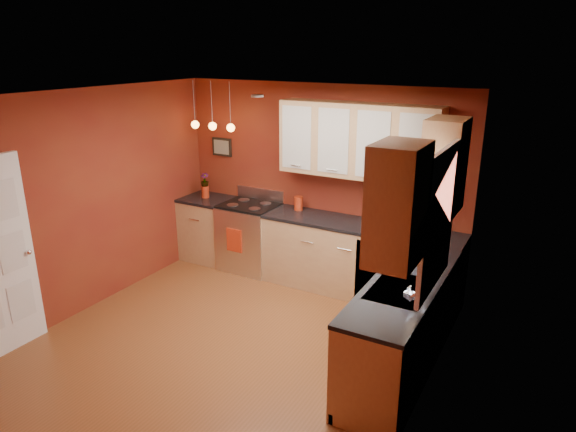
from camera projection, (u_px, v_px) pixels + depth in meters
The scene contains 26 objects.
floor at pixel (231, 345), 5.49m from camera, with size 4.20×4.20×0.00m, color brown.
ceiling at pixel (221, 97), 4.67m from camera, with size 4.00×4.20×0.02m, color white.
wall_back at pixel (319, 183), 6.82m from camera, with size 4.00×0.02×2.60m, color maroon.
wall_front at pixel (38, 327), 3.34m from camera, with size 4.00×0.02×2.60m, color maroon.
wall_left at pixel (87, 202), 6.00m from camera, with size 0.02×4.20×2.60m, color maroon.
wall_right at pixel (428, 272), 4.16m from camera, with size 0.02×4.20×2.60m, color maroon.
base_cabinets_back_left at pixel (209, 230), 7.60m from camera, with size 0.70×0.60×0.90m, color tan.
base_cabinets_back_right at pixel (359, 261), 6.50m from camera, with size 2.54×0.60×0.90m, color tan.
base_cabinets_right at pixel (402, 329), 4.94m from camera, with size 0.60×2.10×0.90m, color tan.
counter_back_left at pixel (207, 199), 7.45m from camera, with size 0.70×0.62×0.04m, color black.
counter_back_right at pixel (361, 226), 6.36m from camera, with size 2.54×0.62×0.04m, color black.
counter_right at pixel (405, 285), 4.79m from camera, with size 0.62×2.10×0.04m, color black.
gas_range at pixel (250, 236), 7.26m from camera, with size 0.76×0.64×1.11m.
dishwasher_front at pixel (379, 275), 6.09m from camera, with size 0.60×0.02×0.80m, color silver.
sink at pixel (400, 291), 4.67m from camera, with size 0.50×0.70×0.33m.
window at pixel (438, 216), 4.30m from camera, with size 0.06×1.02×1.22m.
upper_cabinets_back at pixel (358, 141), 6.20m from camera, with size 2.00×0.35×0.90m, color tan.
upper_cabinets_right at pixel (424, 182), 4.30m from camera, with size 0.35×1.95×0.90m, color tan.
wall_picture at pixel (222, 147), 7.41m from camera, with size 0.32×0.03×0.26m, color black.
pendant_lights at pixel (213, 126), 6.98m from camera, with size 0.71×0.11×0.66m.
red_canister at pixel (298, 203), 6.87m from camera, with size 0.12×0.12×0.18m.
red_vase at pixel (205, 192), 7.44m from camera, with size 0.11×0.11×0.17m, color #B52E13.
flowers at pixel (205, 180), 7.39m from camera, with size 0.12×0.12×0.21m, color #B52E13.
coffee_maker at pixel (426, 223), 6.07m from camera, with size 0.19×0.18×0.23m.
soap_pump at pixel (409, 295), 4.37m from camera, with size 0.07×0.07×0.16m, color white.
dish_towel at pixel (234, 240), 6.99m from camera, with size 0.24×0.02×0.33m, color #B52E13.
Camera 1 is at (2.85, -3.88, 3.04)m, focal length 32.00 mm.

